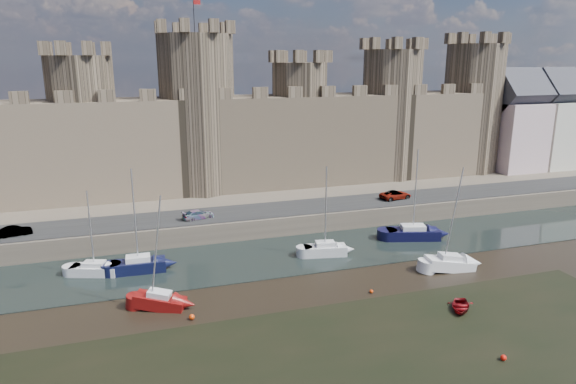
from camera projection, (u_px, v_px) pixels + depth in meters
name	position (u px, v px, depth m)	size (l,w,h in m)	color
water_channel	(216.00, 263.00, 57.11)	(160.00, 12.00, 0.08)	black
quay	(180.00, 181.00, 90.00)	(160.00, 60.00, 2.50)	#4C443A
road	(202.00, 216.00, 65.69)	(160.00, 7.00, 0.10)	black
castle	(181.00, 131.00, 76.11)	(108.50, 11.00, 29.00)	#42382B
townhouses	(574.00, 122.00, 95.62)	(35.50, 9.05, 18.13)	beige
car_1	(15.00, 231.00, 58.26)	(1.25, 3.60, 1.18)	gray
car_2	(198.00, 215.00, 64.49)	(1.63, 4.02, 1.17)	gray
car_3	(396.00, 195.00, 73.49)	(2.16, 4.70, 1.30)	gray
sailboat_0	(95.00, 269.00, 53.81)	(5.22, 3.38, 9.10)	silver
sailboat_1	(138.00, 265.00, 54.55)	(5.68, 2.40, 11.22)	black
sailboat_2	(325.00, 249.00, 59.10)	(5.11, 2.74, 10.47)	silver
sailboat_3	(413.00, 233.00, 64.49)	(6.95, 4.24, 11.40)	black
sailboat_4	(160.00, 300.00, 46.69)	(4.89, 3.37, 10.66)	maroon
sailboat_5	(450.00, 263.00, 55.17)	(5.47, 2.72, 11.32)	white
dinghy_4	(460.00, 307.00, 46.37)	(2.31, 0.67, 3.24)	maroon
buoy_1	(192.00, 317.00, 44.76)	(0.50, 0.50, 0.50)	#E03C09
buoy_3	(371.00, 291.00, 49.84)	(0.37, 0.37, 0.37)	red
buoy_5	(503.00, 358.00, 38.73)	(0.46, 0.46, 0.46)	red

